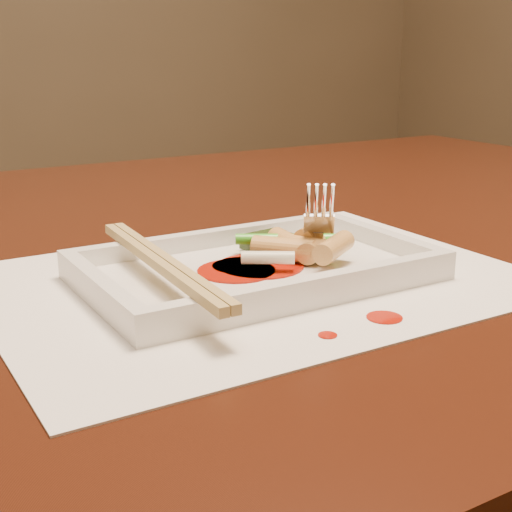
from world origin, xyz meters
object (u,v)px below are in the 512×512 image
placemat (256,279)px  chopstick_a (156,263)px  fork (319,162)px  table (244,316)px  plate_base (256,273)px

placemat → chopstick_a: chopstick_a is taller
chopstick_a → fork: bearing=6.8°
chopstick_a → fork: size_ratio=1.59×
table → chopstick_a: 0.27m
plate_base → chopstick_a: (-0.08, 0.00, 0.02)m
table → fork: 0.24m
placemat → chopstick_a: 0.09m
table → fork: (-0.01, -0.15, 0.18)m
placemat → fork: 0.11m
placemat → fork: (0.07, 0.02, 0.08)m
table → plate_base: 0.21m
fork → placemat: bearing=-165.6°
placemat → fork: fork is taller
plate_base → placemat: bearing=180.0°
placemat → chopstick_a: bearing=180.0°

